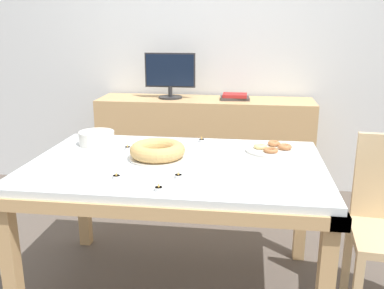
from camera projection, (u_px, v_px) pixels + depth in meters
The scene contains 14 objects.
ground_plane at pixel (178, 289), 2.45m from camera, with size 12.00×12.00×0.00m, color #564C44.
wall_back at pixel (209, 44), 3.75m from camera, with size 8.00×0.10×2.60m, color silver.
dining_table at pixel (177, 178), 2.27m from camera, with size 1.56×1.03×0.77m.
sideboard at pixel (205, 148), 3.70m from camera, with size 1.80×0.44×0.86m.
computer_monitor at pixel (170, 76), 3.57m from camera, with size 0.42×0.20×0.38m.
book_stack at pixel (235, 97), 3.55m from camera, with size 0.25×0.18×0.05m.
cake_chocolate_round at pixel (158, 151), 2.27m from camera, with size 0.30×0.30×0.09m.
pastry_platter at pixel (272, 149), 2.42m from camera, with size 0.30×0.30×0.04m.
plate_stack at pixel (97, 138), 2.55m from camera, with size 0.21×0.21×0.08m.
tealight_near_front at pixel (116, 177), 1.99m from camera, with size 0.04×0.04×0.04m.
tealight_right_edge at pixel (159, 188), 1.85m from camera, with size 0.04×0.04×0.04m.
tealight_centre at pixel (178, 176), 2.00m from camera, with size 0.04×0.04×0.04m.
tealight_near_cakes at pixel (202, 140), 2.62m from camera, with size 0.04×0.04×0.04m.
tealight_left_edge at pixel (127, 148), 2.46m from camera, with size 0.04×0.04×0.04m.
Camera 1 is at (0.37, -2.10, 1.46)m, focal length 40.00 mm.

